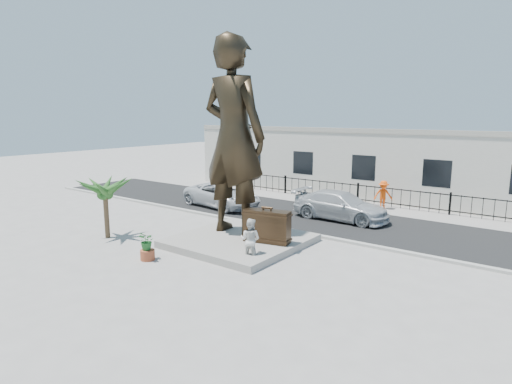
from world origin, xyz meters
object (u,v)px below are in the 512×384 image
statue (234,137)px  car_white (222,195)px  tourist (250,240)px  suitcase (267,226)px

statue → car_white: bearing=-44.3°
tourist → car_white: bearing=-56.5°
statue → tourist: bearing=140.9°
suitcase → statue: bearing=158.4°
tourist → statue: bearing=-52.9°
suitcase → car_white: bearing=131.4°
statue → car_white: 7.91m
statue → suitcase: bearing=170.5°
suitcase → car_white: suitcase is taller
suitcase → tourist: (0.34, -1.59, -0.14)m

